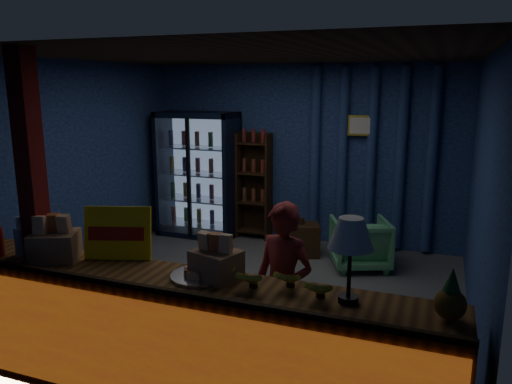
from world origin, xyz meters
TOP-DOWN VIEW (x-y plane):
  - ground at (0.00, 0.00)m, footprint 4.60×4.60m
  - room_walls at (0.00, 0.00)m, footprint 4.60×4.60m
  - counter at (0.00, -1.91)m, footprint 4.40×0.57m
  - support_post at (-1.05, -1.90)m, footprint 0.16×0.16m
  - beverage_cooler at (-1.55, 1.92)m, footprint 1.20×0.62m
  - bottle_shelf at (-0.70, 2.06)m, footprint 0.50×0.28m
  - curtain_folds at (1.00, 2.14)m, footprint 1.74×0.14m
  - framed_picture at (0.85, 2.10)m, footprint 0.36×0.04m
  - shopkeeper at (0.82, -1.29)m, footprint 0.58×0.45m
  - green_chair at (1.03, 1.31)m, footprint 0.91×0.92m
  - side_table at (0.20, 1.47)m, footprint 0.58×0.51m
  - yellow_sign at (-0.42, -1.70)m, footprint 0.54×0.27m
  - soda_bottles at (-1.38, -1.95)m, footprint 0.44×0.18m
  - snack_box_left at (-0.87, -1.91)m, footprint 0.44×0.41m
  - snack_box_centre at (0.48, -1.80)m, footprint 0.39×0.35m
  - pastry_tray at (0.36, -1.82)m, footprint 0.43×0.43m
  - banana_bunches at (0.91, -1.83)m, footprint 0.92×0.27m
  - table_lamp at (1.44, -1.86)m, footprint 0.29×0.29m
  - pineapple at (2.05, -1.90)m, footprint 0.19×0.19m

SIDE VIEW (x-z plane):
  - ground at x=0.00m, z-range 0.00..0.00m
  - side_table at x=0.20m, z-range -0.04..0.49m
  - green_chair at x=1.03m, z-range 0.00..0.64m
  - counter at x=0.00m, z-range -0.02..0.97m
  - shopkeeper at x=0.82m, z-range 0.00..1.42m
  - bottle_shelf at x=-0.70m, z-range -0.01..1.59m
  - beverage_cooler at x=-1.55m, z-range -0.02..1.88m
  - pastry_tray at x=0.36m, z-range 0.94..1.01m
  - banana_bunches at x=0.91m, z-range 0.95..1.10m
  - snack_box_centre at x=0.48m, z-range 0.90..1.24m
  - soda_bottles at x=-1.38m, z-range 0.92..1.24m
  - snack_box_left at x=-0.87m, z-range 0.90..1.27m
  - pineapple at x=2.05m, z-range 0.92..1.25m
  - yellow_sign at x=-0.42m, z-range 0.95..1.37m
  - support_post at x=-1.05m, z-range 0.00..2.60m
  - curtain_folds at x=1.00m, z-range 0.05..2.55m
  - table_lamp at x=1.44m, z-range 1.11..1.67m
  - room_walls at x=0.00m, z-range -0.73..3.87m
  - framed_picture at x=0.85m, z-range 1.61..1.89m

